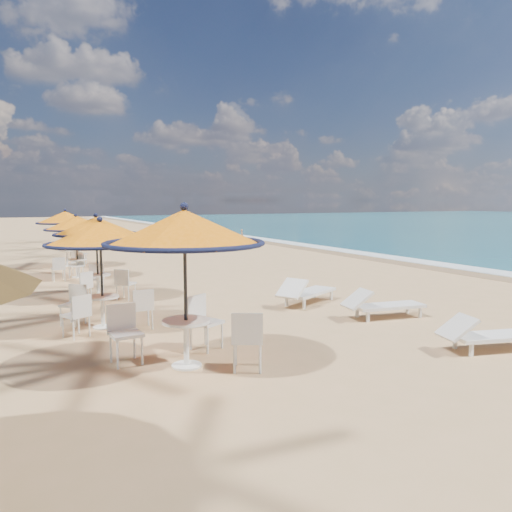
{
  "coord_description": "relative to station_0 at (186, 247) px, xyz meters",
  "views": [
    {
      "loc": [
        -7.2,
        -7.29,
        2.69
      ],
      "look_at": [
        -0.98,
        4.48,
        1.2
      ],
      "focal_mm": 35.0,
      "sensor_mm": 36.0,
      "label": 1
    }
  ],
  "objects": [
    {
      "name": "lounger_far",
      "position": [
        4.38,
        3.14,
        -1.6
      ],
      "size": [
        2.11,
        1.45,
        0.73
      ],
      "rotation": [
        0.0,
        0.0,
        0.45
      ],
      "color": "white",
      "rests_on": "ground"
    },
    {
      "name": "foam_strip",
      "position": [
        13.79,
        9.78,
        -1.94
      ],
      "size": [
        1.2,
        140.0,
        0.04
      ],
      "primitive_type": "cube",
      "color": "white",
      "rests_on": "ground"
    },
    {
      "name": "lounger_mid",
      "position": [
        5.06,
        1.06,
        -1.62
      ],
      "size": [
        2.0,
        0.93,
        0.69
      ],
      "rotation": [
        0.0,
        0.0,
        -0.18
      ],
      "color": "white",
      "rests_on": "ground"
    },
    {
      "name": "station_1",
      "position": [
        -0.77,
        3.12,
        -0.22
      ],
      "size": [
        2.26,
        2.26,
        2.35
      ],
      "color": "black",
      "rests_on": "ground"
    },
    {
      "name": "station_4",
      "position": [
        -0.04,
        13.99,
        -0.15
      ],
      "size": [
        2.26,
        2.26,
        2.35
      ],
      "color": "black",
      "rests_on": "ground"
    },
    {
      "name": "station_2",
      "position": [
        -0.23,
        6.41,
        -0.23
      ],
      "size": [
        2.25,
        2.25,
        2.35
      ],
      "color": "black",
      "rests_on": "ground"
    },
    {
      "name": "lounger_near",
      "position": [
        5.01,
        -1.75,
        -1.63
      ],
      "size": [
        1.94,
        1.05,
        0.66
      ],
      "rotation": [
        0.0,
        0.0,
        -0.27
      ],
      "color": "white",
      "rests_on": "ground"
    },
    {
      "name": "person",
      "position": [
        11.89,
        22.13,
        -1.52
      ],
      "size": [
        0.24,
        0.33,
        0.84
      ],
      "primitive_type": "imported",
      "rotation": [
        0.0,
        0.0,
        1.44
      ],
      "color": "#91674A",
      "rests_on": "ground"
    },
    {
      "name": "ground",
      "position": [
        4.49,
        -0.22,
        -1.94
      ],
      "size": [
        160.0,
        160.0,
        0.0
      ],
      "primitive_type": "plane",
      "color": "tan",
      "rests_on": "ground"
    },
    {
      "name": "station_0",
      "position": [
        0.0,
        0.0,
        0.0
      ],
      "size": [
        2.55,
        2.55,
        2.66
      ],
      "color": "black",
      "rests_on": "ground"
    },
    {
      "name": "wetsand_band",
      "position": [
        12.89,
        9.78,
        -1.94
      ],
      "size": [
        1.4,
        140.0,
        0.02
      ],
      "primitive_type": "cube",
      "color": "olive",
      "rests_on": "ground"
    },
    {
      "name": "station_3",
      "position": [
        -0.2,
        10.71,
        -0.32
      ],
      "size": [
        2.13,
        2.13,
        2.22
      ],
      "color": "black",
      "rests_on": "ground"
    }
  ]
}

